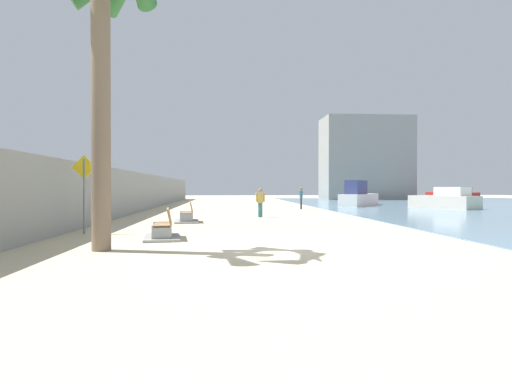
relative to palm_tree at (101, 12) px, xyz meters
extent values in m
plane|color=#C6B793|center=(4.61, 17.64, -6.20)|extent=(120.00, 120.00, 0.00)
cube|color=gray|center=(-2.89, 17.64, -4.87)|extent=(0.80, 64.00, 2.66)
cylinder|color=#7A6651|center=(-0.02, 0.00, -2.77)|extent=(0.49, 0.49, 6.88)
cube|color=gray|center=(1.26, 1.80, -5.96)|extent=(0.62, 0.28, 0.50)
cube|color=gray|center=(1.08, 3.19, -5.96)|extent=(0.62, 0.28, 0.50)
cube|color=#997047|center=(1.17, 2.49, -5.75)|extent=(0.70, 1.65, 0.06)
cube|color=#997047|center=(1.40, 2.52, -5.47)|extent=(0.37, 1.61, 0.50)
cube|color=gray|center=(1.17, 2.49, -6.16)|extent=(1.36, 2.22, 0.08)
cube|color=gray|center=(1.43, 8.22, -5.96)|extent=(0.62, 0.25, 0.50)
cube|color=gray|center=(1.30, 9.62, -5.96)|extent=(0.62, 0.25, 0.50)
cube|color=#997047|center=(1.37, 8.92, -5.75)|extent=(0.64, 1.64, 0.06)
cube|color=#997047|center=(1.59, 8.94, -5.47)|extent=(0.30, 1.61, 0.50)
cube|color=gray|center=(1.37, 8.92, -6.16)|extent=(1.28, 2.19, 0.08)
cylinder|color=teal|center=(5.23, 11.94, -5.80)|extent=(0.12, 0.12, 0.80)
cylinder|color=teal|center=(5.10, 11.92, -5.80)|extent=(0.12, 0.12, 0.80)
cube|color=gold|center=(5.16, 11.93, -5.12)|extent=(0.35, 0.23, 0.57)
sphere|color=#936B4C|center=(5.16, 11.93, -4.69)|extent=(0.22, 0.22, 0.22)
cylinder|color=gold|center=(5.38, 11.97, -5.09)|extent=(0.09, 0.09, 0.51)
cylinder|color=gold|center=(4.95, 11.89, -5.09)|extent=(0.09, 0.09, 0.51)
cylinder|color=#333338|center=(8.97, 20.14, -5.78)|extent=(0.12, 0.12, 0.84)
cylinder|color=#333338|center=(9.02, 20.26, -5.78)|extent=(0.12, 0.12, 0.84)
cube|color=teal|center=(8.99, 20.20, -5.06)|extent=(0.28, 0.36, 0.60)
sphere|color=#936B4C|center=(8.99, 20.20, -4.62)|extent=(0.23, 0.23, 0.23)
cylinder|color=teal|center=(8.92, 20.00, -5.03)|extent=(0.09, 0.09, 0.54)
cylinder|color=teal|center=(9.07, 20.41, -5.03)|extent=(0.09, 0.09, 0.54)
cube|color=beige|center=(20.07, 19.87, -5.67)|extent=(3.92, 5.49, 0.99)
cube|color=white|center=(20.39, 19.17, -4.84)|extent=(2.18, 2.63, 0.67)
cube|color=red|center=(30.78, 37.64, -5.64)|extent=(3.77, 6.79, 1.05)
cube|color=red|center=(31.07, 36.71, -4.80)|extent=(2.12, 3.14, 0.63)
cube|color=white|center=(15.31, 25.49, -5.64)|extent=(5.53, 7.23, 1.04)
cube|color=navy|center=(14.68, 24.53, -4.52)|extent=(2.78, 3.41, 1.20)
cylinder|color=slate|center=(-1.79, 4.06, -4.87)|extent=(0.08, 0.08, 2.67)
cube|color=yellow|center=(-1.79, 4.06, -3.83)|extent=(0.85, 0.03, 0.85)
cube|color=gray|center=(22.83, 45.64, -0.51)|extent=(12.00, 6.00, 11.38)
camera|label=1|loc=(3.19, -11.09, -4.56)|focal=29.17mm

